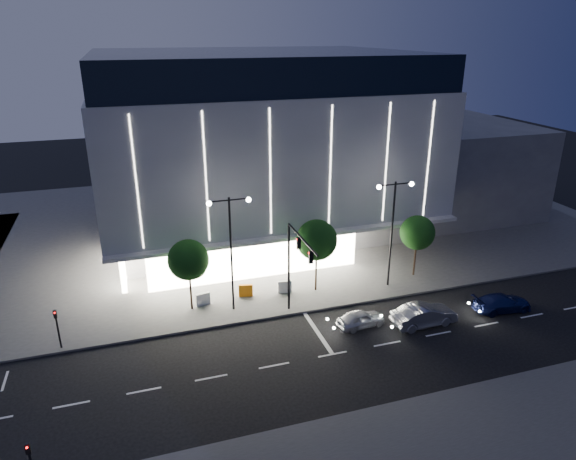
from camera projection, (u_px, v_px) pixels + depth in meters
The scene contains 17 objects.
ground at pixel (296, 347), 34.41m from camera, with size 160.00×160.00×0.00m, color black.
sidewalk_museum at pixel (270, 220), 57.09m from camera, with size 70.00×40.00×0.15m, color #474747.
museum at pixel (255, 142), 51.67m from camera, with size 30.00×25.80×18.00m.
annex_building at pixel (439, 163), 61.24m from camera, with size 16.00×20.00×10.00m, color #4C4C51.
traffic_mast at pixel (295, 257), 35.83m from camera, with size 0.33×5.89×7.07m.
street_lamp_west at pixel (231, 238), 36.72m from camera, with size 3.16×0.36×9.00m.
street_lamp_east at pixel (393, 219), 40.39m from camera, with size 3.16×0.36×9.00m.
ped_signal_far at pixel (57, 325), 33.48m from camera, with size 0.22×0.24×3.00m.
tree_left at pixel (189, 262), 37.48m from camera, with size 3.02×3.02×5.72m.
tree_mid at pixel (317, 242), 40.20m from camera, with size 3.25×3.25×6.15m.
tree_right at pixel (417, 234), 42.91m from camera, with size 2.91×2.91×5.51m.
car_lead at pixel (361, 319), 36.62m from camera, with size 1.44×3.57×1.22m, color silver.
car_second at pixel (424, 315), 36.75m from camera, with size 1.66×4.76×1.57m, color #93949A.
car_third at pixel (502, 303), 38.69m from camera, with size 1.82×4.47×1.30m, color navy.
barrier_b at pixel (203, 299), 39.21m from camera, with size 1.10×0.25×1.00m, color white.
barrier_c at pixel (246, 290), 40.51m from camera, with size 1.10×0.25×1.00m, color orange.
barrier_d at pixel (285, 287), 41.11m from camera, with size 1.10×0.25×1.00m, color silver.
Camera 1 is at (-9.40, -27.63, 19.87)m, focal length 32.00 mm.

